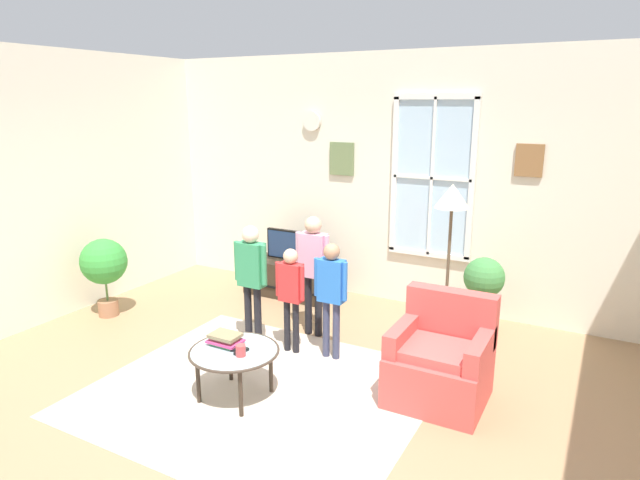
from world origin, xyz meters
The scene contains 19 objects.
ground_plane centered at (0.00, 0.00, -0.01)m, with size 6.84×5.88×0.02m, color #9E7A56.
back_wall centered at (0.01, 2.70, 1.49)m, with size 6.24×0.17×2.97m.
side_wall_left centered at (-3.18, 0.00, 1.49)m, with size 0.12×5.28×2.97m.
area_rug centered at (-0.16, 0.02, 0.00)m, with size 2.74×2.39×0.01m, color #C6B29E.
tv_stand centered at (-1.18, 2.17, 0.22)m, with size 1.13×0.47×0.45m.
television centered at (-1.18, 2.17, 0.66)m, with size 0.62×0.08×0.41m.
armchair centered at (1.22, 0.65, 0.33)m, with size 0.76×0.74×0.87m.
coffee_table centered at (-0.28, -0.15, 0.40)m, with size 0.75×0.75×0.43m.
book_stack centered at (-0.41, -0.10, 0.48)m, with size 0.28×0.19×0.10m.
cup centered at (-0.17, -0.21, 0.47)m, with size 0.08×0.08×0.09m, color #BF3F3F.
remote_near_books centered at (-0.20, -0.16, 0.44)m, with size 0.04×0.14×0.02m, color black.
remote_near_cup centered at (-0.28, -0.12, 0.44)m, with size 0.04×0.14×0.02m, color black.
person_blue_shirt centered at (0.09, 0.87, 0.72)m, with size 0.34×0.16×1.14m.
person_pink_shirt centered at (-0.33, 1.26, 0.80)m, with size 0.39×0.18×1.28m.
person_red_shirt centered at (-0.32, 0.80, 0.66)m, with size 0.32×0.14×1.05m.
person_green_shirt centered at (-0.75, 0.77, 0.78)m, with size 0.37×0.17×1.24m.
potted_plant_by_window centered at (1.23, 2.12, 0.49)m, with size 0.42×0.42×0.84m.
potted_plant_corner centered at (-2.67, 0.60, 0.61)m, with size 0.52×0.52×0.91m.
floor_lamp centered at (1.03, 1.43, 1.41)m, with size 0.32×0.32×1.69m.
Camera 1 is at (2.29, -3.43, 2.41)m, focal length 30.59 mm.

